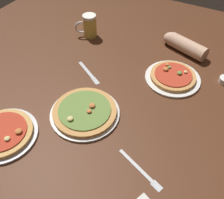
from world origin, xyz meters
TOP-DOWN VIEW (x-y plane):
  - ground_plane at (0.00, 0.00)m, footprint 2.40×2.40m
  - pizza_plate_near at (-0.08, -0.13)m, footprint 0.32×0.32m
  - pizza_plate_far at (0.20, 0.30)m, footprint 0.29×0.29m
  - pizza_plate_side at (-0.32, -0.40)m, footprint 0.29×0.29m
  - beer_mug_dark at (-0.41, 0.45)m, footprint 0.13×0.10m
  - fork_left at (0.27, -0.27)m, footprint 0.22×0.10m
  - knife_right at (-0.22, 0.13)m, footprint 0.20×0.13m
  - diner_arm at (0.17, 0.58)m, footprint 0.29×0.16m

SIDE VIEW (x-z plane):
  - ground_plane at x=0.00m, z-range -0.03..0.00m
  - fork_left at x=0.27m, z-range 0.00..0.01m
  - knife_right at x=-0.22m, z-range 0.00..0.01m
  - pizza_plate_far at x=0.20m, z-range -0.01..0.04m
  - pizza_plate_side at x=-0.32m, z-range -0.01..0.04m
  - pizza_plate_near at x=-0.08m, z-range -0.01..0.04m
  - diner_arm at x=0.17m, z-range 0.00..0.08m
  - beer_mug_dark at x=-0.41m, z-range 0.00..0.14m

